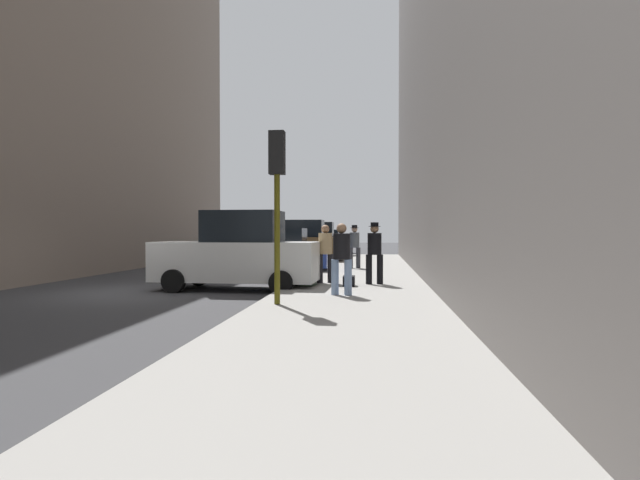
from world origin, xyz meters
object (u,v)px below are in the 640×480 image
parked_white_van (239,254)px  pedestrian_in_jeans (342,255)px  fire_hydrant (309,268)px  rolling_suitcase (308,273)px  parked_blue_sedan (277,252)px  parked_black_suv (315,241)px  parked_gray_coupe (324,242)px  duffel_bag (349,281)px  traffic_light (277,179)px  parked_bronze_suv (300,244)px  pedestrian_with_fedora (374,250)px  pedestrian_with_beanie (354,244)px  pedestrian_in_tan_coat (325,250)px

parked_white_van → pedestrian_in_jeans: 3.68m
fire_hydrant → rolling_suitcase: bearing=-83.3°
parked_blue_sedan → parked_black_suv: size_ratio=0.91×
parked_white_van → pedestrian_in_jeans: (3.08, -2.01, 0.07)m
pedestrian_in_jeans → parked_gray_coupe: bearing=96.8°
parked_black_suv → rolling_suitcase: (2.01, -17.67, -0.54)m
parked_blue_sedan → parked_black_suv: parked_black_suv is taller
parked_white_van → duffel_bag: (3.15, -0.01, -0.74)m
parked_gray_coupe → traffic_light: (1.85, -27.34, 1.91)m
parked_bronze_suv → pedestrian_with_fedora: 11.72m
parked_gray_coupe → parked_black_suv: bearing=-90.0°
fire_hydrant → parked_blue_sedan: bearing=115.0°
parked_white_van → fire_hydrant: 2.56m
fire_hydrant → rolling_suitcase: (0.21, -1.76, -0.01)m
parked_bronze_suv → pedestrian_with_fedora: bearing=-70.8°
pedestrian_in_jeans → pedestrian_with_beanie: bearing=90.4°
rolling_suitcase → parked_white_van: bearing=179.5°
traffic_light → pedestrian_with_fedora: (2.00, 4.20, -1.62)m
parked_black_suv → pedestrian_in_jeans: size_ratio=2.70×
parked_blue_sedan → rolling_suitcase: parked_blue_sedan is taller
parked_black_suv → traffic_light: size_ratio=1.28×
fire_hydrant → duffel_bag: fire_hydrant is taller
parked_white_van → parked_bronze_suv: bearing=90.0°
parked_black_suv → pedestrian_with_beanie: parked_black_suv is taller
parked_blue_sedan → parked_black_suv: bearing=90.0°
rolling_suitcase → duffel_bag: size_ratio=2.36×
duffel_bag → traffic_light: bearing=-109.7°
parked_black_suv → fire_hydrant: (1.80, -15.92, -0.54)m
parked_white_van → pedestrian_with_beanie: parked_white_van is taller
traffic_light → pedestrian_in_jeans: size_ratio=2.11×
parked_bronze_suv → fire_hydrant: bearing=-79.7°
pedestrian_in_jeans → duffel_bag: bearing=88.0°
parked_white_van → pedestrian_in_tan_coat: 2.52m
parked_white_van → parked_gray_coupe: (0.00, 23.70, -0.18)m
duffel_bag → parked_bronze_suv: bearing=105.2°
parked_white_van → duffel_bag: parked_white_van is taller
parked_black_suv → pedestrian_with_fedora: bearing=-77.3°
parked_bronze_suv → parked_gray_coupe: parked_bronze_suv is taller
parked_gray_coupe → pedestrian_with_fedora: size_ratio=2.36×
traffic_light → pedestrian_with_beanie: size_ratio=2.03×
traffic_light → pedestrian_in_jeans: bearing=53.1°
traffic_light → parked_gray_coupe: bearing=93.9°
traffic_light → rolling_suitcase: size_ratio=3.46×
pedestrian_with_fedora → duffel_bag: 1.24m
fire_hydrant → pedestrian_in_jeans: size_ratio=0.41×
pedestrian_with_beanie → rolling_suitcase: bearing=-98.6°
fire_hydrant → pedestrian_with_fedora: bearing=-30.0°
parked_blue_sedan → pedestrian_with_beanie: pedestrian_with_beanie is taller
pedestrian_in_tan_coat → pedestrian_with_beanie: bearing=84.2°
parked_blue_sedan → traffic_light: 9.63m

